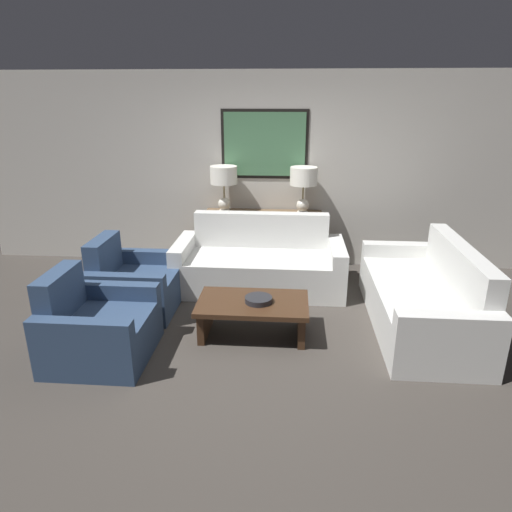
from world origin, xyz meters
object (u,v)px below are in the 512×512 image
object	(u,v)px
console_table	(263,240)
couch_by_side	(423,300)
coffee_table	(253,310)
armchair_near_back_wall	(134,286)
couch_by_back_wall	(260,265)
table_lamp_left	(224,180)
armchair_near_camera	(97,329)
table_lamp_right	(304,181)
decorative_bowl	(258,300)

from	to	relation	value
console_table	couch_by_side	distance (m)	2.41
coffee_table	armchair_near_back_wall	distance (m)	1.50
armchair_near_back_wall	couch_by_back_wall	bearing A→B (deg)	27.78
console_table	coffee_table	bearing A→B (deg)	-89.40
table_lamp_left	coffee_table	bearing A→B (deg)	-74.00
couch_by_side	armchair_near_back_wall	size ratio (longest dim) A/B	2.26
table_lamp_left	armchair_near_camera	world-z (taller)	table_lamp_left
table_lamp_right	decorative_bowl	world-z (taller)	table_lamp_right
couch_by_back_wall	decorative_bowl	size ratio (longest dim) A/B	7.65
armchair_near_back_wall	table_lamp_right	bearing A→B (deg)	36.65
table_lamp_left	table_lamp_right	distance (m)	1.07
console_table	armchair_near_back_wall	xyz separation A→B (m)	(-1.39, -1.43, -0.12)
console_table	table_lamp_right	size ratio (longest dim) A/B	2.58
coffee_table	decorative_bowl	size ratio (longest dim) A/B	4.06
couch_by_side	couch_by_back_wall	bearing A→B (deg)	153.55
couch_by_side	armchair_near_camera	size ratio (longest dim) A/B	2.26
table_lamp_left	armchair_near_camera	bearing A→B (deg)	-109.20
table_lamp_right	armchair_near_camera	world-z (taller)	table_lamp_right
couch_by_back_wall	console_table	bearing A→B (deg)	90.00
armchair_near_camera	console_table	bearing A→B (deg)	60.44
couch_by_side	armchair_near_back_wall	bearing A→B (deg)	177.08
console_table	couch_by_back_wall	distance (m)	0.71
table_lamp_left	armchair_near_camera	distance (m)	2.77
table_lamp_left	couch_by_side	world-z (taller)	table_lamp_left
coffee_table	armchair_near_back_wall	xyz separation A→B (m)	(-1.41, 0.51, 0.00)
couch_by_side	armchair_near_back_wall	world-z (taller)	couch_by_side
decorative_bowl	armchair_near_back_wall	xyz separation A→B (m)	(-1.47, 0.52, -0.12)
table_lamp_left	coffee_table	size ratio (longest dim) A/B	0.56
couch_by_back_wall	couch_by_side	bearing A→B (deg)	-26.45
console_table	decorative_bowl	xyz separation A→B (m)	(0.08, -1.96, 0.00)
console_table	couch_by_back_wall	world-z (taller)	couch_by_back_wall
console_table	decorative_bowl	distance (m)	1.96
console_table	couch_by_side	size ratio (longest dim) A/B	0.77
coffee_table	table_lamp_left	bearing A→B (deg)	106.00
console_table	couch_by_back_wall	bearing A→B (deg)	-90.00
console_table	coffee_table	xyz separation A→B (m)	(0.02, -1.94, -0.13)
couch_by_side	table_lamp_right	bearing A→B (deg)	128.35
couch_by_back_wall	table_lamp_left	bearing A→B (deg)	127.42
armchair_near_camera	armchair_near_back_wall	bearing A→B (deg)	90.00
table_lamp_left	couch_by_back_wall	size ratio (longest dim) A/B	0.30
table_lamp_left	decorative_bowl	size ratio (longest dim) A/B	2.27
couch_by_side	armchair_near_camera	distance (m)	3.30
table_lamp_right	armchair_near_back_wall	size ratio (longest dim) A/B	0.67
couch_by_back_wall	armchair_near_camera	world-z (taller)	couch_by_back_wall
couch_by_side	coffee_table	xyz separation A→B (m)	(-1.78, -0.35, -0.02)
console_table	coffee_table	world-z (taller)	console_table
couch_by_side	coffee_table	world-z (taller)	couch_by_side
couch_by_back_wall	armchair_near_camera	bearing A→B (deg)	-128.47
table_lamp_right	couch_by_back_wall	world-z (taller)	table_lamp_right
coffee_table	armchair_near_back_wall	world-z (taller)	armchair_near_back_wall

